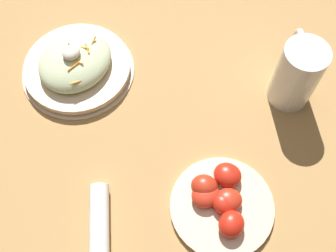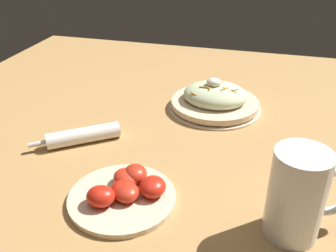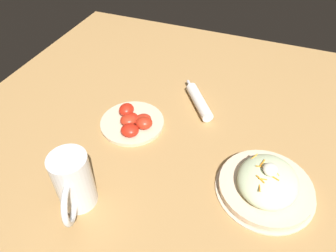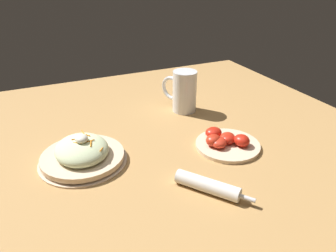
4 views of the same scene
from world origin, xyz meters
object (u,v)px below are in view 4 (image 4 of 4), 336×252
at_px(salad_plate, 82,153).
at_px(napkin_roll, 208,185).
at_px(tomato_plate, 226,142).
at_px(beer_mug, 184,93).

bearing_deg(salad_plate, napkin_roll, 44.10).
bearing_deg(salad_plate, tomato_plate, 76.72).
relative_size(beer_mug, napkin_roll, 0.87).
relative_size(beer_mug, tomato_plate, 0.78).
height_order(salad_plate, beer_mug, beer_mug).
distance_m(salad_plate, tomato_plate, 0.41).
xyz_separation_m(beer_mug, napkin_roll, (0.44, -0.16, -0.05)).
distance_m(napkin_roll, tomato_plate, 0.22).
distance_m(salad_plate, beer_mug, 0.45).
relative_size(salad_plate, napkin_roll, 1.40).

